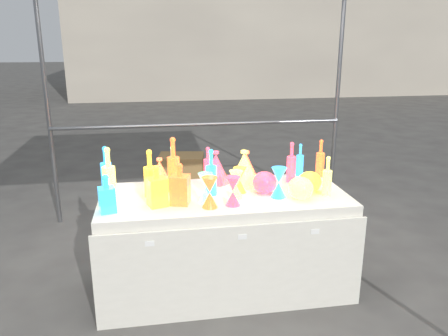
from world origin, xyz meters
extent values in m
plane|color=#615E5A|center=(0.00, 0.00, 0.00)|extent=(80.00, 80.00, 0.00)
cylinder|color=gray|center=(-1.50, 1.50, 1.20)|extent=(0.04, 0.04, 2.40)
cylinder|color=gray|center=(1.50, 1.50, 1.20)|extent=(0.04, 0.04, 2.40)
cylinder|color=gray|center=(0.00, 1.47, 1.00)|extent=(3.00, 0.04, 0.04)
cube|color=silver|center=(0.00, 0.00, 0.38)|extent=(1.80, 0.80, 0.75)
cube|color=silver|center=(0.00, -0.42, 0.34)|extent=(1.84, 0.02, 0.68)
cube|color=white|center=(-0.55, -0.43, 0.60)|extent=(0.06, 0.00, 0.03)
cube|color=white|center=(0.05, -0.43, 0.60)|extent=(0.06, 0.00, 0.03)
cube|color=white|center=(0.55, -0.43, 0.60)|extent=(0.06, 0.00, 0.03)
cube|color=beige|center=(4.00, 14.00, 3.00)|extent=(14.00, 6.00, 6.00)
cube|color=#A17A48|center=(-0.15, 2.49, 0.21)|extent=(0.63, 0.51, 0.42)
cube|color=#A17A48|center=(0.18, 2.71, 0.03)|extent=(0.67, 0.50, 0.05)
camera|label=1|loc=(-0.50, -2.99, 1.83)|focal=35.00mm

